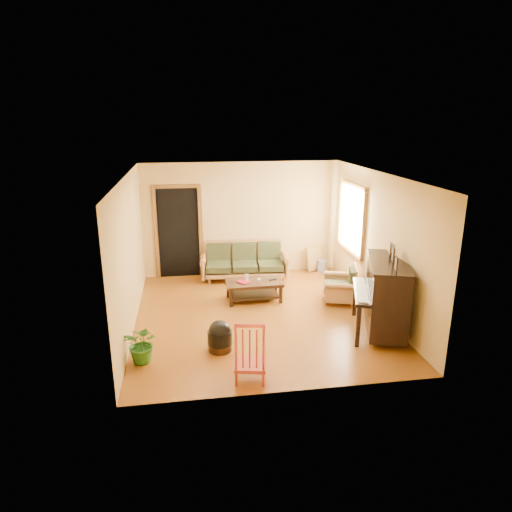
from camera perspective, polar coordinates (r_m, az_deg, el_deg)
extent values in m
plane|color=#67350D|center=(8.58, 0.38, -7.42)|extent=(5.00, 5.00, 0.00)
cube|color=black|center=(10.50, -9.67, 2.84)|extent=(1.08, 0.16, 2.05)
cube|color=white|center=(9.88, 11.94, 4.65)|extent=(0.12, 1.36, 1.46)
cube|color=#9E6C3A|center=(10.35, -1.44, -0.64)|extent=(2.00, 0.95, 0.83)
cube|color=black|center=(9.19, -0.27, -4.37)|extent=(1.13, 0.63, 0.40)
cube|color=#9E6C3A|center=(9.24, 10.33, -3.38)|extent=(0.90, 0.93, 0.75)
cube|color=black|center=(8.01, 15.97, -4.99)|extent=(1.26, 1.64, 1.27)
cylinder|color=black|center=(7.33, -4.53, -10.35)|extent=(0.49, 0.49, 0.37)
cube|color=maroon|center=(6.44, -0.71, -11.54)|extent=(0.52, 0.55, 0.94)
cube|color=#AE8F3A|center=(11.01, 7.40, -0.29)|extent=(0.46, 0.27, 0.61)
cylinder|color=#304792|center=(11.01, 8.25, -1.25)|extent=(0.25, 0.25, 0.27)
imported|color=#27611B|center=(7.13, -13.96, -10.59)|extent=(0.68, 0.63, 0.61)
imported|color=maroon|center=(8.98, -1.98, -3.43)|extent=(0.29, 0.30, 0.02)
cylinder|color=silver|center=(9.14, -1.19, -2.70)|extent=(0.09, 0.09, 0.13)
cylinder|color=silver|center=(9.10, 0.40, -3.03)|extent=(0.08, 0.08, 0.05)
cube|color=black|center=(9.19, 2.11, -2.96)|extent=(0.16, 0.08, 0.02)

